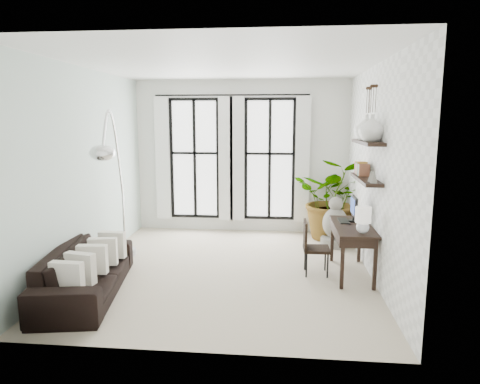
# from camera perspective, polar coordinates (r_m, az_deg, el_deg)

# --- Properties ---
(floor) EXTENTS (5.00, 5.00, 0.00)m
(floor) POSITION_cam_1_polar(r_m,az_deg,el_deg) (7.00, -1.77, -10.27)
(floor) COLOR beige
(floor) RESTS_ON ground
(ceiling) EXTENTS (5.00, 5.00, 0.00)m
(ceiling) POSITION_cam_1_polar(r_m,az_deg,el_deg) (6.63, -1.92, 16.72)
(ceiling) COLOR white
(ceiling) RESTS_ON wall_back
(wall_left) EXTENTS (0.00, 5.00, 5.00)m
(wall_left) POSITION_cam_1_polar(r_m,az_deg,el_deg) (7.27, -19.75, 2.89)
(wall_left) COLOR silver
(wall_left) RESTS_ON floor
(wall_right) EXTENTS (0.00, 5.00, 5.00)m
(wall_right) POSITION_cam_1_polar(r_m,az_deg,el_deg) (6.72, 17.57, 2.50)
(wall_right) COLOR white
(wall_right) RESTS_ON floor
(wall_back) EXTENTS (4.50, 0.00, 4.50)m
(wall_back) POSITION_cam_1_polar(r_m,az_deg,el_deg) (9.10, 0.19, 4.71)
(wall_back) COLOR white
(wall_back) RESTS_ON floor
(windows) EXTENTS (3.26, 0.13, 2.65)m
(windows) POSITION_cam_1_polar(r_m,az_deg,el_deg) (9.05, -1.11, 4.43)
(windows) COLOR white
(windows) RESTS_ON wall_back
(wall_shelves) EXTENTS (0.25, 1.30, 0.60)m
(wall_shelves) POSITION_cam_1_polar(r_m,az_deg,el_deg) (6.68, 16.45, 3.61)
(wall_shelves) COLOR black
(wall_shelves) RESTS_ON wall_right
(sofa) EXTENTS (1.23, 2.34, 0.65)m
(sofa) POSITION_cam_1_polar(r_m,az_deg,el_deg) (6.33, -19.83, -9.91)
(sofa) COLOR black
(sofa) RESTS_ON floor
(throw_pillows) EXTENTS (0.40, 1.52, 0.40)m
(throw_pillows) POSITION_cam_1_polar(r_m,az_deg,el_deg) (6.24, -19.09, -8.48)
(throw_pillows) COLOR silver
(throw_pillows) RESTS_ON sofa
(plant) EXTENTS (1.76, 1.63, 1.64)m
(plant) POSITION_cam_1_polar(r_m,az_deg,el_deg) (8.73, 12.39, -0.89)
(plant) COLOR #2D7228
(plant) RESTS_ON floor
(desk) EXTENTS (0.56, 1.33, 1.18)m
(desk) POSITION_cam_1_polar(r_m,az_deg,el_deg) (6.73, 14.81, -4.87)
(desk) COLOR black
(desk) RESTS_ON floor
(desk_chair) EXTENTS (0.41, 0.41, 0.84)m
(desk_chair) POSITION_cam_1_polar(r_m,az_deg,el_deg) (6.76, 9.52, -6.85)
(desk_chair) COLOR black
(desk_chair) RESTS_ON floor
(arc_lamp) EXTENTS (0.76, 2.03, 2.53)m
(arc_lamp) POSITION_cam_1_polar(r_m,az_deg,el_deg) (6.76, -16.67, 5.68)
(arc_lamp) COLOR silver
(arc_lamp) RESTS_ON floor
(buddha) EXTENTS (0.53, 0.53, 0.95)m
(buddha) POSITION_cam_1_polar(r_m,az_deg,el_deg) (8.32, 12.56, -4.38)
(buddha) COLOR gray
(buddha) RESTS_ON floor
(vase_a) EXTENTS (0.37, 0.37, 0.38)m
(vase_a) POSITION_cam_1_polar(r_m,az_deg,el_deg) (6.36, 17.17, 8.17)
(vase_a) COLOR white
(vase_a) RESTS_ON shelf_upper
(vase_b) EXTENTS (0.37, 0.37, 0.38)m
(vase_b) POSITION_cam_1_polar(r_m,az_deg,el_deg) (6.75, 16.50, 8.26)
(vase_b) COLOR white
(vase_b) RESTS_ON shelf_upper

